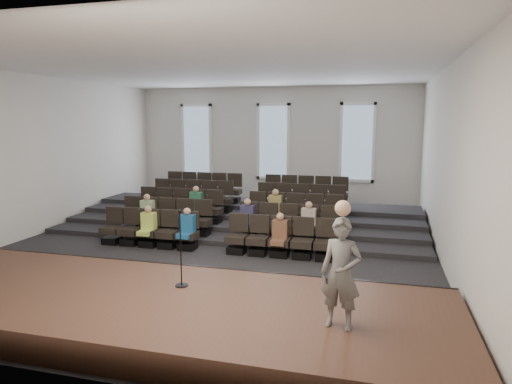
% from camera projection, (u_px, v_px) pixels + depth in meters
% --- Properties ---
extents(ground, '(14.00, 14.00, 0.00)m').
position_uv_depth(ground, '(219.00, 246.00, 13.21)').
color(ground, black).
rests_on(ground, ground).
extents(ceiling, '(12.00, 14.00, 0.02)m').
position_uv_depth(ceiling, '(217.00, 68.00, 12.43)').
color(ceiling, white).
rests_on(ceiling, ground).
extents(wall_back, '(12.00, 0.04, 5.00)m').
position_uv_depth(wall_back, '(274.00, 146.00, 19.52)').
color(wall_back, silver).
rests_on(wall_back, ground).
extents(wall_front, '(12.00, 0.04, 5.00)m').
position_uv_depth(wall_front, '(41.00, 202.00, 6.12)').
color(wall_front, silver).
rests_on(wall_front, ground).
extents(wall_left, '(0.04, 14.00, 5.00)m').
position_uv_depth(wall_left, '(38.00, 155.00, 14.37)').
color(wall_left, silver).
rests_on(wall_left, ground).
extents(wall_right, '(0.04, 14.00, 5.00)m').
position_uv_depth(wall_right, '(447.00, 165.00, 11.27)').
color(wall_right, silver).
rests_on(wall_right, ground).
extents(stage, '(11.80, 3.60, 0.50)m').
position_uv_depth(stage, '(124.00, 306.00, 8.31)').
color(stage, '#3F261B').
rests_on(stage, ground).
extents(stage_lip, '(11.80, 0.06, 0.52)m').
position_uv_depth(stage_lip, '(168.00, 274.00, 9.99)').
color(stage_lip, black).
rests_on(stage_lip, ground).
extents(risers, '(11.80, 4.80, 0.60)m').
position_uv_depth(risers, '(249.00, 217.00, 16.20)').
color(risers, black).
rests_on(risers, ground).
extents(seating_rows, '(6.80, 4.70, 1.67)m').
position_uv_depth(seating_rows, '(235.00, 212.00, 14.57)').
color(seating_rows, black).
rests_on(seating_rows, ground).
extents(windows, '(8.44, 0.10, 3.24)m').
position_uv_depth(windows, '(273.00, 142.00, 19.42)').
color(windows, white).
rests_on(windows, wall_back).
extents(audience, '(5.45, 2.64, 1.10)m').
position_uv_depth(audience, '(222.00, 216.00, 13.39)').
color(audience, '#C2DA57').
rests_on(audience, seating_rows).
extents(speaker, '(0.68, 0.51, 1.68)m').
position_uv_depth(speaker, '(341.00, 274.00, 6.77)').
color(speaker, '#5D5B58').
rests_on(speaker, stage).
extents(mic_stand, '(0.25, 0.25, 1.47)m').
position_uv_depth(mic_stand, '(181.00, 264.00, 8.54)').
color(mic_stand, black).
rests_on(mic_stand, stage).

